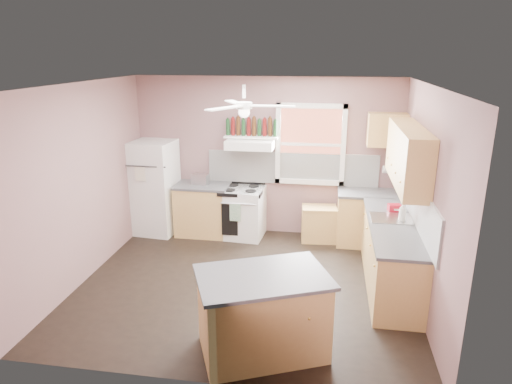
% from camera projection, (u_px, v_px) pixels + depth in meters
% --- Properties ---
extents(floor, '(4.50, 4.50, 0.00)m').
position_uv_depth(floor, '(245.00, 284.00, 6.32)').
color(floor, black).
rests_on(floor, ground).
extents(ceiling, '(4.50, 4.50, 0.00)m').
position_uv_depth(ceiling, '(244.00, 85.00, 5.52)').
color(ceiling, white).
rests_on(ceiling, ground).
extents(wall_back, '(4.50, 0.05, 2.70)m').
position_uv_depth(wall_back, '(266.00, 157.00, 7.83)').
color(wall_back, '#7E5B5B').
rests_on(wall_back, ground).
extents(wall_right, '(0.05, 4.00, 2.70)m').
position_uv_depth(wall_right, '(427.00, 200.00, 5.57)').
color(wall_right, '#7E5B5B').
rests_on(wall_right, ground).
extents(wall_left, '(0.05, 4.00, 2.70)m').
position_uv_depth(wall_left, '(82.00, 183.00, 6.26)').
color(wall_left, '#7E5B5B').
rests_on(wall_left, ground).
extents(backsplash_back, '(2.90, 0.03, 0.55)m').
position_uv_depth(backsplash_back, '(292.00, 168.00, 7.77)').
color(backsplash_back, white).
rests_on(backsplash_back, wall_back).
extents(backsplash_right, '(0.03, 2.60, 0.55)m').
position_uv_depth(backsplash_right, '(418.00, 205.00, 5.91)').
color(backsplash_right, white).
rests_on(backsplash_right, wall_right).
extents(window_view, '(1.00, 0.02, 1.20)m').
position_uv_depth(window_view, '(310.00, 144.00, 7.60)').
color(window_view, brown).
rests_on(window_view, wall_back).
extents(window_frame, '(1.16, 0.07, 1.36)m').
position_uv_depth(window_frame, '(310.00, 145.00, 7.57)').
color(window_frame, white).
rests_on(window_frame, wall_back).
extents(refrigerator, '(0.75, 0.73, 1.63)m').
position_uv_depth(refrigerator, '(155.00, 188.00, 7.93)').
color(refrigerator, white).
rests_on(refrigerator, floor).
extents(base_cabinet_left, '(0.90, 0.60, 0.86)m').
position_uv_depth(base_cabinet_left, '(203.00, 210.00, 7.95)').
color(base_cabinet_left, tan).
rests_on(base_cabinet_left, floor).
extents(counter_left, '(0.92, 0.62, 0.04)m').
position_uv_depth(counter_left, '(202.00, 186.00, 7.82)').
color(counter_left, '#444447').
rests_on(counter_left, base_cabinet_left).
extents(toaster, '(0.30, 0.20, 0.18)m').
position_uv_depth(toaster, '(200.00, 179.00, 7.81)').
color(toaster, silver).
rests_on(toaster, counter_left).
extents(stove, '(0.77, 0.69, 0.86)m').
position_uv_depth(stove, '(242.00, 212.00, 7.85)').
color(stove, white).
rests_on(stove, floor).
extents(range_hood, '(0.78, 0.50, 0.14)m').
position_uv_depth(range_hood, '(250.00, 144.00, 7.52)').
color(range_hood, white).
rests_on(range_hood, wall_back).
extents(bottle_shelf, '(0.90, 0.26, 0.03)m').
position_uv_depth(bottle_shelf, '(251.00, 137.00, 7.61)').
color(bottle_shelf, white).
rests_on(bottle_shelf, range_hood).
extents(cart, '(0.60, 0.43, 0.57)m').
position_uv_depth(cart, '(319.00, 225.00, 7.70)').
color(cart, tan).
rests_on(cart, floor).
extents(base_cabinet_corner, '(1.00, 0.60, 0.86)m').
position_uv_depth(base_cabinet_corner, '(368.00, 219.00, 7.53)').
color(base_cabinet_corner, tan).
rests_on(base_cabinet_corner, floor).
extents(base_cabinet_right, '(0.60, 2.20, 0.86)m').
position_uv_depth(base_cabinet_right, '(391.00, 256.00, 6.18)').
color(base_cabinet_right, tan).
rests_on(base_cabinet_right, floor).
extents(counter_corner, '(1.02, 0.62, 0.04)m').
position_uv_depth(counter_corner, '(370.00, 193.00, 7.40)').
color(counter_corner, '#444447').
rests_on(counter_corner, base_cabinet_corner).
extents(counter_right, '(0.62, 2.22, 0.04)m').
position_uv_depth(counter_right, '(393.00, 225.00, 6.05)').
color(counter_right, '#444447').
rests_on(counter_right, base_cabinet_right).
extents(sink, '(0.55, 0.45, 0.03)m').
position_uv_depth(sink, '(391.00, 219.00, 6.23)').
color(sink, silver).
rests_on(sink, counter_right).
extents(faucet, '(0.03, 0.03, 0.14)m').
position_uv_depth(faucet, '(404.00, 214.00, 6.18)').
color(faucet, silver).
rests_on(faucet, sink).
extents(upper_cabinet_right, '(0.33, 1.80, 0.76)m').
position_uv_depth(upper_cabinet_right, '(408.00, 156.00, 5.95)').
color(upper_cabinet_right, tan).
rests_on(upper_cabinet_right, wall_right).
extents(upper_cabinet_corner, '(0.60, 0.33, 0.52)m').
position_uv_depth(upper_cabinet_corner, '(387.00, 130.00, 7.19)').
color(upper_cabinet_corner, tan).
rests_on(upper_cabinet_corner, wall_back).
extents(paper_towel, '(0.26, 0.12, 0.12)m').
position_uv_depth(paper_towel, '(391.00, 170.00, 7.39)').
color(paper_towel, white).
rests_on(paper_towel, wall_back).
extents(island, '(1.47, 1.23, 0.86)m').
position_uv_depth(island, '(263.00, 316.00, 4.79)').
color(island, tan).
rests_on(island, floor).
extents(island_top, '(1.57, 1.33, 0.04)m').
position_uv_depth(island_top, '(263.00, 277.00, 4.66)').
color(island_top, '#444447').
rests_on(island_top, island).
extents(ceiling_fan_hub, '(0.20, 0.20, 0.08)m').
position_uv_depth(ceiling_fan_hub, '(244.00, 105.00, 5.59)').
color(ceiling_fan_hub, white).
rests_on(ceiling_fan_hub, ceiling).
extents(soap_bottle, '(0.14, 0.14, 0.27)m').
position_uv_depth(soap_bottle, '(403.00, 212.00, 6.09)').
color(soap_bottle, silver).
rests_on(soap_bottle, counter_right).
extents(red_caddy, '(0.20, 0.15, 0.10)m').
position_uv_depth(red_caddy, '(394.00, 208.00, 6.51)').
color(red_caddy, '#A20D1D').
rests_on(red_caddy, counter_right).
extents(wine_bottles, '(0.86, 0.06, 0.31)m').
position_uv_depth(wine_bottles, '(251.00, 127.00, 7.56)').
color(wine_bottles, '#143819').
rests_on(wine_bottles, bottle_shelf).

